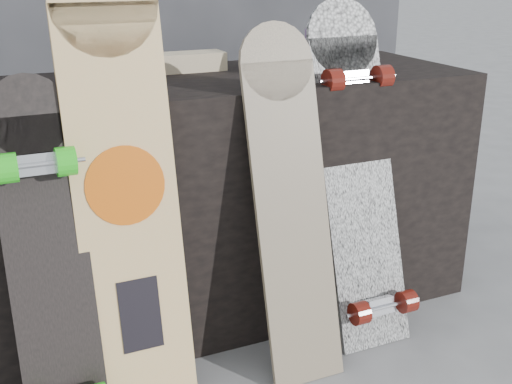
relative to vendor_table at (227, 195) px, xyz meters
name	(u,v)px	position (x,y,z in m)	size (l,w,h in m)	color
ground	(292,377)	(0.00, -0.50, -0.40)	(60.00, 60.00, 0.00)	slate
vendor_table	(227,195)	(0.00, 0.00, 0.00)	(1.60, 0.60, 0.80)	black
merch_box_purple	(102,65)	(-0.37, 0.07, 0.45)	(0.18, 0.12, 0.10)	#5B356D
merch_box_small	(332,47)	(0.43, 0.07, 0.46)	(0.14, 0.14, 0.12)	#5B356D
merch_box_flat	(191,62)	(-0.06, 0.15, 0.43)	(0.22, 0.10, 0.06)	#D1B78C
longboard_geisha	(124,178)	(-0.42, -0.36, 0.23)	(0.27, 0.25, 1.19)	beige
longboard_celtic	(290,194)	(0.04, -0.39, 0.13)	(0.22, 0.29, 0.99)	#CAB18A
longboard_cascadia	(359,169)	(0.32, -0.31, 0.14)	(0.24, 0.39, 1.05)	white
skateboard_dark	(49,260)	(-0.62, -0.41, 0.06)	(0.20, 0.28, 0.90)	black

